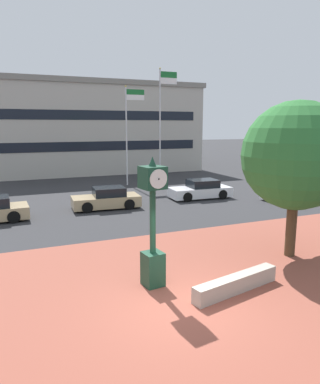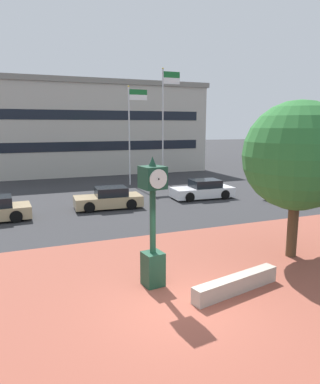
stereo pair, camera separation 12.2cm
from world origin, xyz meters
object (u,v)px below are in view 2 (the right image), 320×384
object	(u,v)px
street_clock	(153,226)
car_street_near	(109,199)
car_street_distant	(203,190)
civic_building	(84,127)
plaza_tree	(300,158)
car_street_far	(298,192)
flagpole_secondary	(165,117)
flagpole_primary	(131,128)

from	to	relation	value
street_clock	car_street_near	world-z (taller)	street_clock
street_clock	car_street_near	distance (m)	11.03
car_street_distant	civic_building	xyz separation A→B (m)	(-4.30, 21.10, 4.11)
plaza_tree	car_street_far	bearing A→B (deg)	46.49
street_clock	civic_building	distance (m)	32.79
street_clock	plaza_tree	xyz separation A→B (m)	(6.05, 0.54, 1.83)
street_clock	car_street_far	bearing A→B (deg)	23.47
plaza_tree	civic_building	world-z (taller)	civic_building
car_street_near	flagpole_secondary	world-z (taller)	flagpole_secondary
flagpole_primary	plaza_tree	bearing A→B (deg)	-87.04
car_street_distant	flagpole_primary	bearing A→B (deg)	24.09
plaza_tree	civic_building	distance (m)	32.03
car_street_far	flagpole_secondary	world-z (taller)	flagpole_secondary
plaza_tree	car_street_near	distance (m)	11.83
plaza_tree	flagpole_primary	world-z (taller)	flagpole_primary
car_street_far	car_street_distant	size ratio (longest dim) A/B	1.01
street_clock	flagpole_secondary	size ratio (longest dim) A/B	0.42
car_street_far	flagpole_primary	xyz separation A→B (m)	(-8.33, 10.26, 4.19)
car_street_near	flagpole_secondary	size ratio (longest dim) A/B	0.42
car_street_near	civic_building	distance (m)	22.12
street_clock	flagpole_primary	size ratio (longest dim) A/B	0.50
street_clock	plaza_tree	distance (m)	6.34
flagpole_primary	flagpole_secondary	distance (m)	3.11
plaza_tree	flagpole_secondary	xyz separation A→B (m)	(2.04, 18.05, 1.89)
car_street_near	car_street_far	size ratio (longest dim) A/B	0.95
car_street_far	flagpole_secondary	bearing A→B (deg)	30.72
car_street_near	plaza_tree	bearing A→B (deg)	-152.16
car_street_far	flagpole_primary	world-z (taller)	flagpole_primary
car_street_near	car_street_distant	bearing A→B (deg)	-82.80
civic_building	car_street_near	bearing A→B (deg)	-96.37
car_street_far	flagpole_primary	bearing A→B (deg)	42.23
plaza_tree	car_street_far	size ratio (longest dim) A/B	1.36
plaza_tree	flagpole_primary	distance (m)	18.10
car_street_far	civic_building	distance (m)	26.37
car_street_far	civic_building	bearing A→B (deg)	25.21
car_street_far	car_street_distant	bearing A→B (deg)	64.12
car_street_distant	civic_building	world-z (taller)	civic_building
street_clock	car_street_far	size ratio (longest dim) A/B	0.94
car_street_far	car_street_distant	distance (m)	6.27
flagpole_primary	flagpole_secondary	bearing A→B (deg)	0.00
civic_building	street_clock	bearing A→B (deg)	-96.43
car_street_near	car_street_distant	xyz separation A→B (m)	(6.71, 0.50, 0.00)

